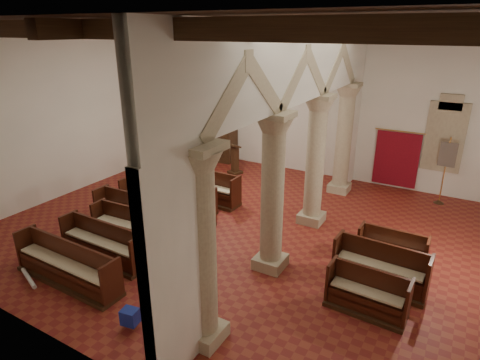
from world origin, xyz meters
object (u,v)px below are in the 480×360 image
at_px(pipe_organ, 215,131).
at_px(aisle_pew_0, 366,298).
at_px(processional_banner, 443,182).
at_px(lectern, 235,161).
at_px(nave_pew_0, 67,270).

relative_size(pipe_organ, aisle_pew_0, 2.51).
bearing_deg(aisle_pew_0, pipe_organ, 142.35).
distance_m(processional_banner, aisle_pew_0, 7.27).
distance_m(pipe_organ, lectern, 2.39).
bearing_deg(pipe_organ, lectern, -34.91).
relative_size(lectern, processional_banner, 0.57).
height_order(lectern, nave_pew_0, lectern).
xyz_separation_m(pipe_organ, processional_banner, (9.72, -0.34, -0.57)).
xyz_separation_m(pipe_organ, nave_pew_0, (2.33, -10.08, -1.03)).
height_order(nave_pew_0, aisle_pew_0, nave_pew_0).
height_order(processional_banner, nave_pew_0, processional_banner).
height_order(pipe_organ, aisle_pew_0, pipe_organ).
xyz_separation_m(pipe_organ, lectern, (1.85, -1.29, -0.80)).
bearing_deg(processional_banner, nave_pew_0, -124.87).
xyz_separation_m(pipe_organ, aisle_pew_0, (8.88, -7.54, -1.03)).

